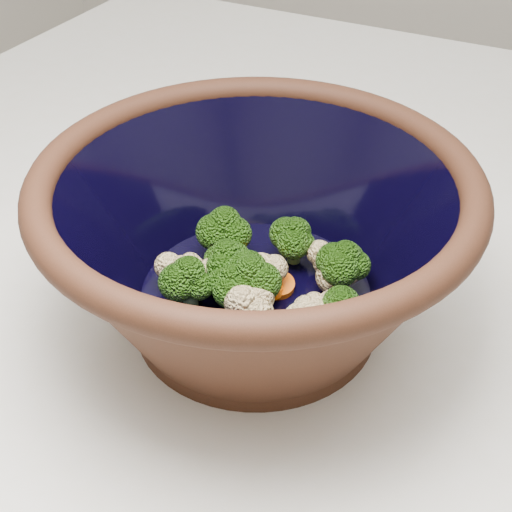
{
  "coord_description": "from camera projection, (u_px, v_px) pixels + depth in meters",
  "views": [
    {
      "loc": [
        0.22,
        -0.52,
        1.32
      ],
      "look_at": [
        0.01,
        -0.12,
        0.97
      ],
      "focal_mm": 50.0,
      "sensor_mm": 36.0,
      "label": 1
    }
  ],
  "objects": [
    {
      "name": "counter",
      "position": [
        286.0,
        505.0,
        0.98
      ],
      "size": [
        1.2,
        1.2,
        0.9
      ],
      "primitive_type": "cube",
      "color": "white",
      "rests_on": "ground"
    },
    {
      "name": "mixing_bowl",
      "position": [
        256.0,
        241.0,
        0.56
      ],
      "size": [
        0.43,
        0.43,
        0.15
      ],
      "rotation": [
        0.0,
        0.0,
        0.42
      ],
      "color": "black",
      "rests_on": "counter"
    },
    {
      "name": "vegetable_pile",
      "position": [
        263.0,
        272.0,
        0.57
      ],
      "size": [
        0.17,
        0.15,
        0.05
      ],
      "color": "#608442",
      "rests_on": "mixing_bowl"
    }
  ]
}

